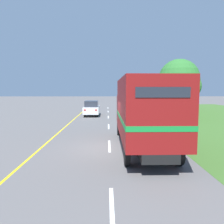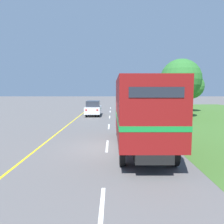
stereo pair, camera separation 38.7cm
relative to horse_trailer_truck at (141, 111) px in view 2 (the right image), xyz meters
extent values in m
plane|color=#5B5959|center=(-1.77, 0.31, -2.04)|extent=(200.00, 200.00, 0.00)
cube|color=yellow|center=(-5.47, 10.30, -2.03)|extent=(0.12, 53.02, 0.01)
cube|color=white|center=(-1.77, -5.84, -2.03)|extent=(0.12, 2.60, 0.01)
cube|color=white|center=(-1.77, 0.76, -2.03)|extent=(0.12, 2.60, 0.01)
cube|color=white|center=(-1.77, 7.36, -2.03)|extent=(0.12, 2.60, 0.01)
cube|color=white|center=(-1.77, 13.96, -2.03)|extent=(0.12, 2.60, 0.01)
cube|color=white|center=(-1.77, 20.56, -2.03)|extent=(0.12, 2.60, 0.01)
cube|color=white|center=(-1.77, 27.16, -2.03)|extent=(0.12, 2.60, 0.01)
cylinder|color=black|center=(-1.08, 3.77, -1.54)|extent=(0.22, 1.00, 1.00)
cylinder|color=black|center=(1.08, 3.77, -1.54)|extent=(0.22, 1.00, 1.00)
cylinder|color=black|center=(-1.08, -2.45, -1.54)|extent=(0.22, 1.00, 1.00)
cylinder|color=black|center=(1.08, -2.45, -1.54)|extent=(0.22, 1.00, 1.00)
cube|color=black|center=(0.00, 0.31, -1.36)|extent=(1.38, 8.30, 0.36)
cube|color=maroon|center=(0.00, -0.74, 0.23)|extent=(2.51, 6.20, 2.81)
cube|color=#198C38|center=(0.00, -0.74, -0.26)|extent=(2.53, 6.22, 0.20)
cube|color=#232833|center=(0.00, -3.85, 1.00)|extent=(1.88, 0.03, 0.36)
cube|color=maroon|center=(0.00, 3.41, -0.23)|extent=(2.41, 2.10, 1.90)
cube|color=#283342|center=(0.00, 4.47, 0.01)|extent=(2.13, 0.03, 0.85)
cylinder|color=black|center=(-4.52, 16.69, -1.71)|extent=(0.16, 0.66, 0.66)
cylinder|color=black|center=(-3.05, 16.69, -1.71)|extent=(0.16, 0.66, 0.66)
cylinder|color=black|center=(-4.52, 14.13, -1.71)|extent=(0.16, 0.66, 0.66)
cylinder|color=black|center=(-3.05, 14.13, -1.71)|extent=(0.16, 0.66, 0.66)
cube|color=white|center=(-3.79, 15.41, -1.30)|extent=(1.80, 4.13, 0.81)
cube|color=#282D38|center=(-3.79, 15.25, -0.56)|extent=(1.55, 2.27, 0.69)
cube|color=red|center=(-4.42, 13.34, -1.16)|extent=(0.20, 0.03, 0.14)
cube|color=red|center=(-3.16, 13.34, -1.16)|extent=(0.20, 0.03, 0.14)
cylinder|color=#9E9EA3|center=(3.08, 7.99, -0.68)|extent=(0.09, 0.09, 2.71)
cylinder|color=#9E9EA3|center=(4.47, 7.99, -0.68)|extent=(0.09, 0.09, 2.71)
cube|color=navy|center=(3.78, 7.99, -0.04)|extent=(1.99, 0.06, 1.44)
cube|color=navy|center=(4.45, 7.99, 0.86)|extent=(0.64, 0.06, 0.32)
cube|color=silver|center=(3.78, 7.96, -0.04)|extent=(1.55, 0.02, 0.26)
cylinder|color=brown|center=(6.35, 13.89, -0.81)|extent=(0.42, 0.42, 2.46)
sphere|color=#2D702D|center=(6.35, 13.89, 2.29)|extent=(4.67, 4.67, 4.67)
cylinder|color=brown|center=(10.04, 20.73, -0.92)|extent=(0.43, 0.43, 2.23)
sphere|color=#387A33|center=(10.04, 20.73, 1.67)|extent=(3.69, 3.69, 3.69)
camera|label=1|loc=(-1.89, -11.21, 1.07)|focal=35.00mm
camera|label=2|loc=(-1.50, -11.21, 1.07)|focal=35.00mm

